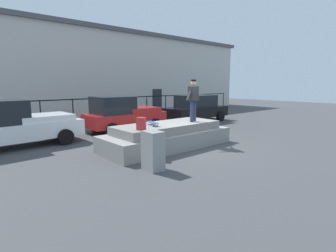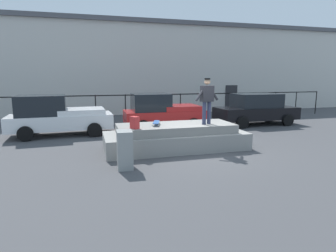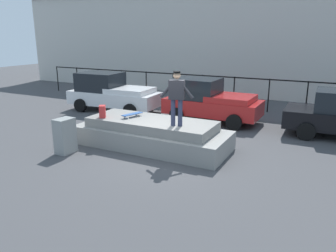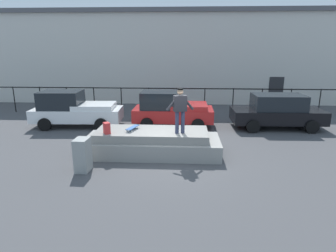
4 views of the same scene
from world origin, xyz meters
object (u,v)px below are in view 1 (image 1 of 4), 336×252
car_white_pickup_near (15,124)px  car_black_sedan_far (196,108)px  car_red_pickup_mid (123,114)px  utility_box (153,151)px  skateboard (152,123)px  backpack (141,124)px  skateboarder (193,97)px

car_white_pickup_near → car_black_sedan_far: bearing=1.2°
car_red_pickup_mid → utility_box: bearing=-114.1°
car_red_pickup_mid → car_black_sedan_far: (5.44, -0.07, -0.02)m
skateboard → car_white_pickup_near: size_ratio=0.18×
car_white_pickup_near → car_red_pickup_mid: bearing=3.4°
utility_box → car_red_pickup_mid: bearing=68.6°
car_black_sedan_far → skateboard: bearing=-148.8°
skateboard → car_red_pickup_mid: (1.27, 4.13, -0.14)m
backpack → car_white_pickup_near: 5.21m
backpack → car_red_pickup_mid: car_red_pickup_mid is taller
utility_box → skateboarder: bearing=27.6°
skateboard → backpack: bearing=-149.6°
car_white_pickup_near → utility_box: (2.35, -5.63, -0.35)m
backpack → car_black_sedan_far: car_black_sedan_far is taller
skateboard → backpack: backpack is taller
car_black_sedan_far → utility_box: 9.99m
car_red_pickup_mid → utility_box: car_red_pickup_mid is taller
car_red_pickup_mid → car_black_sedan_far: car_red_pickup_mid is taller
car_white_pickup_near → car_black_sedan_far: (10.44, 0.22, -0.03)m
skateboard → car_black_sedan_far: size_ratio=0.18×
backpack → skateboard: bearing=-92.1°
skateboarder → utility_box: bearing=-155.1°
skateboarder → car_black_sedan_far: bearing=41.8°
skateboarder → car_red_pickup_mid: 4.59m
skateboarder → car_black_sedan_far: skateboarder is taller
skateboard → car_white_pickup_near: (-3.73, 3.84, -0.13)m
backpack → utility_box: backpack is taller
skateboard → car_red_pickup_mid: bearing=72.9°
car_red_pickup_mid → utility_box: size_ratio=3.65×
skateboard → backpack: size_ratio=1.96×
car_white_pickup_near → utility_box: size_ratio=4.09×
backpack → utility_box: size_ratio=0.37×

